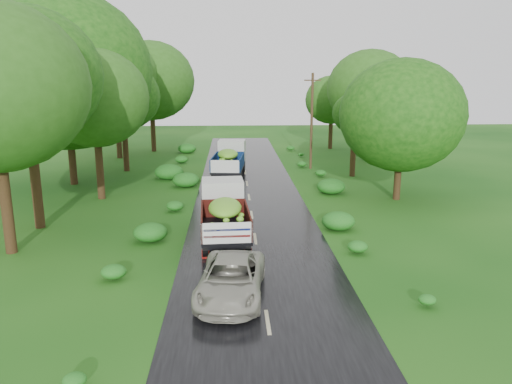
{
  "coord_description": "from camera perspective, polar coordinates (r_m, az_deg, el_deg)",
  "views": [
    {
      "loc": [
        -1.06,
        -14.03,
        7.51
      ],
      "look_at": [
        0.15,
        10.31,
        1.7
      ],
      "focal_mm": 35.0,
      "sensor_mm": 36.0,
      "label": 1
    }
  ],
  "objects": [
    {
      "name": "utility_pole",
      "position": [
        40.05,
        6.38,
        8.14
      ],
      "size": [
        1.32,
        0.22,
        7.55
      ],
      "rotation": [
        0.0,
        0.0,
        -0.06
      ],
      "color": "#382616",
      "rests_on": "ground"
    },
    {
      "name": "truck_far",
      "position": [
        37.27,
        -3.03,
        3.95
      ],
      "size": [
        2.64,
        6.03,
        2.46
      ],
      "rotation": [
        0.0,
        0.0,
        -0.1
      ],
      "color": "black",
      "rests_on": "ground"
    },
    {
      "name": "truck_near",
      "position": [
        23.01,
        -3.67,
        -2.06
      ],
      "size": [
        2.33,
        5.9,
        2.44
      ],
      "rotation": [
        0.0,
        0.0,
        0.05
      ],
      "color": "black",
      "rests_on": "ground"
    },
    {
      "name": "trees_left",
      "position": [
        36.32,
        -18.26,
        11.86
      ],
      "size": [
        7.75,
        32.57,
        9.8
      ],
      "color": "black",
      "rests_on": "ground"
    },
    {
      "name": "shrubs",
      "position": [
        28.95,
        -0.66,
        -0.91
      ],
      "size": [
        11.9,
        44.0,
        0.7
      ],
      "color": "#18661A",
      "rests_on": "ground"
    },
    {
      "name": "road_lines",
      "position": [
        21.41,
        0.17,
        -7.06
      ],
      "size": [
        0.12,
        69.6,
        0.0
      ],
      "color": "#BFB78C",
      "rests_on": "road"
    },
    {
      "name": "trees_right",
      "position": [
        40.57,
        12.49,
        10.04
      ],
      "size": [
        6.11,
        24.7,
        7.95
      ],
      "color": "black",
      "rests_on": "ground"
    },
    {
      "name": "ground",
      "position": [
        15.95,
        1.35,
        -14.69
      ],
      "size": [
        120.0,
        120.0,
        0.0
      ],
      "primitive_type": "plane",
      "color": "#0E400D",
      "rests_on": "ground"
    },
    {
      "name": "road",
      "position": [
        20.48,
        0.32,
        -8.07
      ],
      "size": [
        6.5,
        80.0,
        0.02
      ],
      "primitive_type": "cube",
      "color": "black",
      "rests_on": "ground"
    },
    {
      "name": "car",
      "position": [
        17.3,
        -2.86,
        -9.91
      ],
      "size": [
        2.64,
        4.87,
        1.3
      ],
      "primitive_type": "imported",
      "rotation": [
        0.0,
        0.0,
        -0.11
      ],
      "color": "#A2A190",
      "rests_on": "road"
    }
  ]
}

